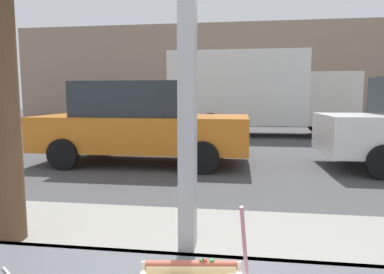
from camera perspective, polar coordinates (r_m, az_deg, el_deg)
name	(u,v)px	position (r m, az deg, el deg)	size (l,w,h in m)	color
ground_plane	(232,153)	(9.08, 6.78, -2.69)	(60.00, 60.00, 0.00)	#424244
building_facade_far	(237,73)	(21.40, 7.56, 10.57)	(28.00, 1.20, 5.86)	gray
hotdog_tray_near	(191,271)	(0.97, -0.14, -21.47)	(0.29, 0.13, 0.05)	silver
parked_car_orange	(141,123)	(7.68, -8.47, 2.37)	(4.61, 2.07, 1.80)	orange
box_truck	(255,91)	(13.35, 10.44, 7.53)	(6.78, 2.44, 3.14)	silver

